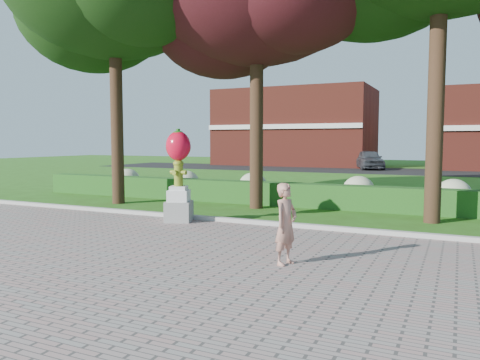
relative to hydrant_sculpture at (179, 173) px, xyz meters
The scene contains 10 objects.
ground 4.01m from the hydrant_sculpture, 41.56° to the right, with size 100.00×100.00×0.00m, color #2C5816.
walkway 7.22m from the hydrant_sculpture, 66.55° to the right, with size 40.00×14.00×0.04m, color gray.
curb 3.15m from the hydrant_sculpture, 10.07° to the left, with size 40.00×0.18×0.15m, color #ADADA5.
lawn_hedge 5.40m from the hydrant_sculpture, 57.94° to the left, with size 24.00×0.70×0.80m, color #154A18.
hydrangea_row 6.52m from the hydrant_sculpture, 58.35° to the left, with size 20.10×1.10×0.99m.
street 25.69m from the hydrant_sculpture, 83.69° to the left, with size 50.00×8.00×0.02m, color black.
building_left 32.38m from the hydrant_sculpture, 102.84° to the left, with size 14.00×8.00×7.00m, color maroon.
hydrant_sculpture is the anchor object (origin of this frame).
woman 5.20m from the hydrant_sculpture, 35.72° to the right, with size 0.54×0.35×1.47m, color tan.
parked_car 27.18m from the hydrant_sculpture, 89.15° to the left, with size 1.82×4.53×1.54m, color #414449.
Camera 1 is at (4.14, -8.33, 2.25)m, focal length 35.00 mm.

